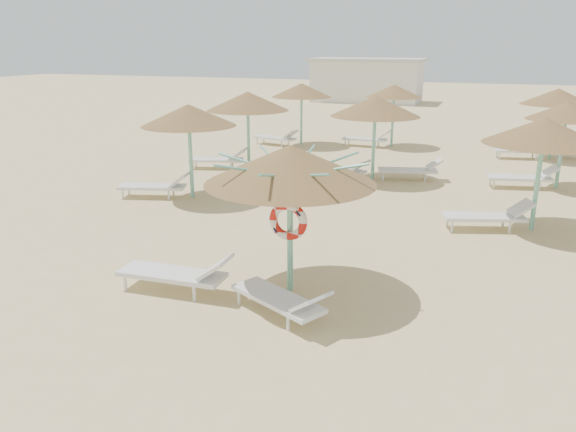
% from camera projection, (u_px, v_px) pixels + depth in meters
% --- Properties ---
extents(ground, '(120.00, 120.00, 0.00)m').
position_uv_depth(ground, '(265.00, 295.00, 10.02)').
color(ground, '#D2BB80').
rests_on(ground, ground).
extents(main_palapa, '(2.98, 2.98, 2.67)m').
position_uv_depth(main_palapa, '(290.00, 165.00, 9.57)').
color(main_palapa, '#6FC1A9').
rests_on(main_palapa, ground).
extents(lounger_main_a, '(2.12, 0.72, 0.76)m').
position_uv_depth(lounger_main_a, '(179.00, 273.00, 10.06)').
color(lounger_main_a, silver).
rests_on(lounger_main_a, ground).
extents(lounger_main_b, '(1.94, 1.37, 0.69)m').
position_uv_depth(lounger_main_b, '(283.00, 299.00, 9.11)').
color(lounger_main_b, silver).
rests_on(lounger_main_b, ground).
extents(palapa_field, '(18.75, 13.43, 2.72)m').
position_uv_depth(palapa_field, '(437.00, 109.00, 17.81)').
color(palapa_field, '#6FC1A9').
rests_on(palapa_field, ground).
extents(service_hut, '(8.40, 4.40, 3.25)m').
position_uv_depth(service_hut, '(367.00, 80.00, 42.91)').
color(service_hut, silver).
rests_on(service_hut, ground).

